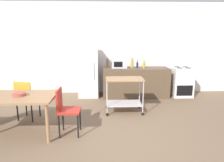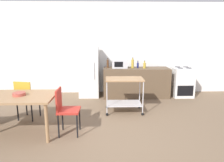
% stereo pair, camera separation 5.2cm
% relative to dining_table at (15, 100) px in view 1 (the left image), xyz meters
% --- Properties ---
extents(ground_plane, '(12.00, 12.00, 0.00)m').
position_rel_dining_table_xyz_m(ground_plane, '(1.74, -0.18, -0.67)').
color(ground_plane, brown).
extents(back_wall, '(8.40, 0.12, 2.90)m').
position_rel_dining_table_xyz_m(back_wall, '(1.74, 3.02, 0.78)').
color(back_wall, white).
rests_on(back_wall, ground_plane).
extents(kitchen_counter, '(2.00, 0.64, 0.90)m').
position_rel_dining_table_xyz_m(kitchen_counter, '(2.64, 2.42, -0.22)').
color(kitchen_counter, brown).
rests_on(kitchen_counter, ground_plane).
extents(dining_table, '(1.50, 0.90, 0.75)m').
position_rel_dining_table_xyz_m(dining_table, '(0.00, 0.00, 0.00)').
color(dining_table, '#A37A51').
rests_on(dining_table, ground_plane).
extents(chair_red, '(0.40, 0.40, 0.89)m').
position_rel_dining_table_xyz_m(chair_red, '(0.95, -0.06, -0.15)').
color(chair_red, '#B72D23').
rests_on(chair_red, ground_plane).
extents(chair_mustard, '(0.47, 0.47, 0.89)m').
position_rel_dining_table_xyz_m(chair_mustard, '(-0.05, 0.67, -0.15)').
color(chair_mustard, gold).
rests_on(chair_mustard, ground_plane).
extents(stove_oven, '(0.60, 0.61, 0.92)m').
position_rel_dining_table_xyz_m(stove_oven, '(4.09, 2.44, -0.22)').
color(stove_oven, white).
rests_on(stove_oven, ground_plane).
extents(refrigerator, '(0.60, 0.63, 1.55)m').
position_rel_dining_table_xyz_m(refrigerator, '(1.19, 2.52, 0.10)').
color(refrigerator, white).
rests_on(refrigerator, ground_plane).
extents(kitchen_cart, '(0.91, 0.57, 0.85)m').
position_rel_dining_table_xyz_m(kitchen_cart, '(2.16, 1.08, -0.10)').
color(kitchen_cart, '#A37A51').
rests_on(kitchen_cart, ground_plane).
extents(bottle_sparkling_water, '(0.07, 0.07, 0.29)m').
position_rel_dining_table_xyz_m(bottle_sparkling_water, '(1.77, 2.50, 0.36)').
color(bottle_sparkling_water, '#4C2D19').
rests_on(bottle_sparkling_water, kitchen_counter).
extents(microwave, '(0.46, 0.35, 0.26)m').
position_rel_dining_table_xyz_m(microwave, '(2.13, 2.47, 0.36)').
color(microwave, silver).
rests_on(microwave, kitchen_counter).
extents(bottle_sesame_oil, '(0.08, 0.08, 0.32)m').
position_rel_dining_table_xyz_m(bottle_sesame_oil, '(2.52, 2.42, 0.36)').
color(bottle_sesame_oil, gold).
rests_on(bottle_sesame_oil, kitchen_counter).
extents(bottle_soda, '(0.06, 0.06, 0.22)m').
position_rel_dining_table_xyz_m(bottle_soda, '(2.69, 2.46, 0.32)').
color(bottle_soda, navy).
rests_on(bottle_soda, kitchen_counter).
extents(bottle_hot_sauce, '(0.08, 0.08, 0.23)m').
position_rel_dining_table_xyz_m(bottle_hot_sauce, '(2.87, 2.37, 0.32)').
color(bottle_hot_sauce, gold).
rests_on(bottle_hot_sauce, kitchen_counter).
extents(fruit_bowl, '(0.23, 0.23, 0.06)m').
position_rel_dining_table_xyz_m(fruit_bowl, '(0.09, 0.00, 0.11)').
color(fruit_bowl, '#B24C3F').
rests_on(fruit_bowl, dining_table).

